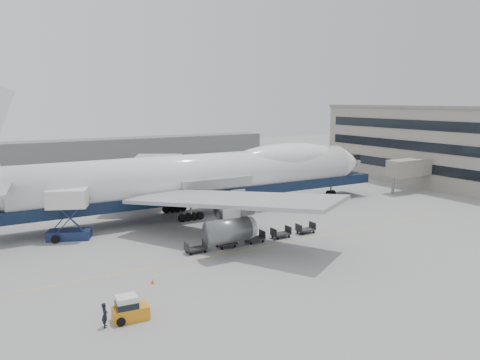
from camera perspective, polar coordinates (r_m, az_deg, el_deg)
ground at (r=59.33m, az=0.31°, el=-6.51°), size 260.00×260.00×0.00m
apron_line at (r=54.48m, az=3.57°, el=-8.01°), size 60.00×0.15×0.01m
hangar at (r=121.23m, az=-21.15°, el=2.85°), size 110.00×8.00×7.00m
airliner at (r=68.73m, az=-4.33°, el=0.51°), size 67.00×55.30×19.98m
catering_truck at (r=59.80m, az=-20.25°, el=-3.58°), size 5.51×4.65×6.09m
baggage_tug at (r=37.82m, az=-13.37°, el=-15.07°), size 2.79×1.66×1.96m
ground_worker at (r=37.17m, az=-16.16°, el=-15.53°), size 0.61×0.78×1.89m
traffic_cone at (r=44.33m, az=-10.61°, el=-12.06°), size 0.35×0.35×0.52m
dolly_0 at (r=52.09m, az=-5.42°, el=-8.26°), size 2.30×1.35×1.30m
dolly_1 at (r=53.72m, az=-1.70°, el=-7.66°), size 2.30×1.35×1.30m
dolly_2 at (r=55.56m, az=1.77°, el=-7.07°), size 2.30×1.35×1.30m
dolly_3 at (r=57.60m, az=5.00°, el=-6.50°), size 2.30×1.35×1.30m
dolly_4 at (r=59.81m, az=8.00°, el=-5.94°), size 2.30×1.35×1.30m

